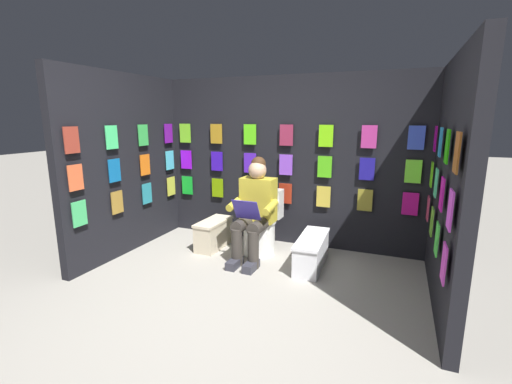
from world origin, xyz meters
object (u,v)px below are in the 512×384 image
Objects in this scene: toilet at (262,226)px; comic_longbox_far at (312,251)px; comic_longbox_near at (214,234)px; person_reading at (254,209)px.

toilet reaches higher than comic_longbox_far.
comic_longbox_far is at bearing 177.89° from comic_longbox_near.
toilet is 0.65× the size of person_reading.
comic_longbox_near is at bearing -6.28° from comic_longbox_far.
comic_longbox_far is at bearing -175.77° from person_reading.
comic_longbox_far is at bearing 165.34° from toilet.
comic_longbox_near is 0.73× the size of comic_longbox_far.
person_reading is at bearing 170.11° from comic_longbox_near.
person_reading is 0.80m from comic_longbox_far.
comic_longbox_near reaches higher than comic_longbox_far.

